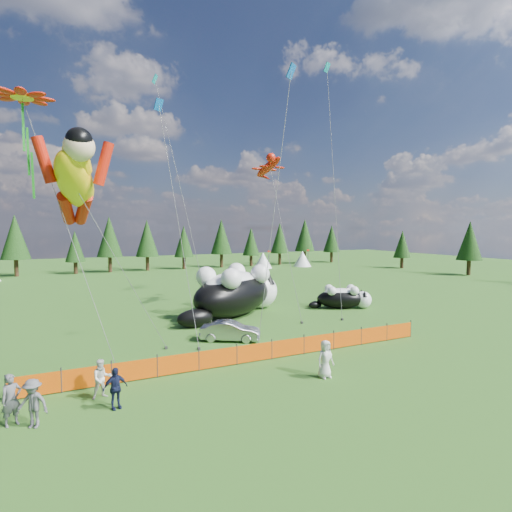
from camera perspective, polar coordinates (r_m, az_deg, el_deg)
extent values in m
plane|color=#0E3D0B|center=(24.00, -3.35, -12.78)|extent=(160.00, 160.00, 0.00)
cylinder|color=#262626|center=(19.49, -32.17, -15.71)|extent=(0.06, 0.06, 1.10)
cylinder|color=#262626|center=(19.36, -26.05, -15.64)|extent=(0.06, 0.06, 1.10)
cylinder|color=#262626|center=(19.43, -19.92, -15.40)|extent=(0.06, 0.06, 1.10)
cylinder|color=#262626|center=(19.70, -13.92, -15.00)|extent=(0.06, 0.06, 1.10)
cylinder|color=#262626|center=(20.17, -8.17, -14.46)|extent=(0.06, 0.06, 1.10)
cylinder|color=#262626|center=(20.82, -2.75, -13.83)|extent=(0.06, 0.06, 1.10)
cylinder|color=#262626|center=(21.64, 2.26, -13.13)|extent=(0.06, 0.06, 1.10)
cylinder|color=#262626|center=(22.60, 6.86, -12.41)|extent=(0.06, 0.06, 1.10)
cylinder|color=#262626|center=(23.70, 11.03, -11.68)|extent=(0.06, 0.06, 1.10)
cylinder|color=#262626|center=(24.91, 14.79, -10.96)|extent=(0.06, 0.06, 1.10)
cylinder|color=#262626|center=(26.21, 18.18, -10.28)|extent=(0.06, 0.06, 1.10)
cylinder|color=#262626|center=(27.60, 21.22, -9.63)|extent=(0.06, 0.06, 1.10)
cube|color=#D94A04|center=(19.41, -29.11, -15.84)|extent=(2.00, 0.04, 0.90)
cube|color=#D94A04|center=(19.38, -22.98, -15.68)|extent=(2.00, 0.04, 0.90)
cube|color=#D94A04|center=(19.55, -16.90, -15.36)|extent=(2.00, 0.04, 0.90)
cube|color=#D94A04|center=(19.93, -11.01, -14.88)|extent=(2.00, 0.04, 0.90)
cube|color=#D94A04|center=(20.49, -5.41, -14.29)|extent=(2.00, 0.04, 0.90)
cube|color=#D94A04|center=(21.23, -0.19, -13.62)|extent=(2.00, 0.04, 0.90)
cube|color=#D94A04|center=(22.12, 4.61, -12.90)|extent=(2.00, 0.04, 0.90)
cube|color=#D94A04|center=(23.15, 8.99, -12.16)|extent=(2.00, 0.04, 0.90)
cube|color=#D94A04|center=(24.30, 12.96, -11.43)|extent=(2.00, 0.04, 0.90)
cube|color=#D94A04|center=(25.56, 16.53, -10.72)|extent=(2.00, 0.04, 0.90)
cube|color=#D94A04|center=(26.91, 19.74, -10.05)|extent=(2.00, 0.04, 0.90)
ellipsoid|color=black|center=(31.60, -3.27, -5.59)|extent=(9.13, 7.57, 3.32)
ellipsoid|color=white|center=(31.48, -3.27, -4.10)|extent=(6.81, 5.58, 2.03)
sphere|color=white|center=(34.77, 0.60, -5.01)|extent=(2.95, 2.95, 2.95)
sphere|color=#E95A7D|center=(35.81, 1.70, -4.75)|extent=(0.41, 0.41, 0.41)
ellipsoid|color=black|center=(28.45, -8.70, -8.79)|extent=(2.88, 2.43, 1.29)
cone|color=black|center=(34.13, 1.85, -3.18)|extent=(1.03, 1.03, 1.03)
cone|color=black|center=(35.09, -0.61, -2.98)|extent=(1.03, 1.03, 1.03)
sphere|color=white|center=(33.71, -2.83, -2.29)|extent=(1.55, 1.55, 1.55)
sphere|color=white|center=(32.35, 0.59, -2.56)|extent=(1.55, 1.55, 1.55)
sphere|color=white|center=(30.70, -7.15, -2.94)|extent=(1.55, 1.55, 1.55)
sphere|color=white|center=(29.20, -3.58, -3.27)|extent=(1.55, 1.55, 1.55)
ellipsoid|color=black|center=(35.44, 12.01, -5.99)|extent=(4.57, 3.46, 1.66)
ellipsoid|color=white|center=(35.37, 12.02, -5.33)|extent=(3.42, 2.54, 1.01)
sphere|color=white|center=(35.95, 15.02, -6.05)|extent=(1.47, 1.47, 1.47)
sphere|color=#E95A7D|center=(36.14, 15.98, -6.02)|extent=(0.21, 0.21, 0.21)
ellipsoid|color=black|center=(35.09, 8.47, -6.89)|extent=(1.44, 1.11, 0.64)
cone|color=black|center=(35.44, 15.24, -5.23)|extent=(0.52, 0.52, 0.52)
cone|color=black|center=(36.28, 14.84, -5.01)|extent=(0.52, 0.52, 0.52)
sphere|color=white|center=(36.14, 13.38, -4.57)|extent=(0.77, 0.77, 0.77)
sphere|color=white|center=(34.99, 13.88, -4.85)|extent=(0.77, 0.77, 0.77)
sphere|color=white|center=(35.69, 10.37, -4.63)|extent=(0.77, 0.77, 0.77)
sphere|color=white|center=(34.54, 10.77, -4.92)|extent=(0.77, 0.77, 0.77)
imported|color=#ABABAF|center=(25.03, -3.69, -10.63)|extent=(3.81, 2.96, 1.21)
imported|color=#525257|center=(17.14, -31.57, -17.11)|extent=(0.80, 0.69, 1.84)
imported|color=silver|center=(18.12, -21.17, -16.01)|extent=(0.85, 0.58, 1.61)
imported|color=#131836|center=(16.96, -19.48, -17.37)|extent=(1.03, 0.69, 1.61)
imported|color=#525257|center=(16.64, -29.29, -17.89)|extent=(1.25, 1.07, 1.72)
imported|color=silver|center=(19.33, 9.87, -14.30)|extent=(0.88, 0.60, 1.75)
cylinder|color=#595959|center=(21.93, -18.22, -2.17)|extent=(0.03, 0.03, 10.21)
cube|color=#262626|center=(24.02, -12.73, -12.65)|extent=(0.15, 0.15, 0.16)
cylinder|color=#595959|center=(32.75, 3.90, 2.92)|extent=(0.03, 0.03, 15.02)
cube|color=#262626|center=(29.53, 6.56, -9.43)|extent=(0.15, 0.15, 0.16)
cylinder|color=#595959|center=(20.91, -25.17, 3.30)|extent=(0.03, 0.03, 14.72)
cube|color=#262626|center=(19.74, -18.76, -16.50)|extent=(0.15, 0.15, 0.16)
cube|color=#1A8F1E|center=(23.79, -30.19, 12.81)|extent=(0.21, 0.21, 4.71)
cylinder|color=#595959|center=(25.47, -11.22, 5.71)|extent=(0.03, 0.03, 16.41)
cube|color=#262626|center=(23.53, -8.16, -12.95)|extent=(0.15, 0.15, 0.16)
cylinder|color=#595959|center=(33.60, 11.08, 10.17)|extent=(0.03, 0.03, 21.84)
cube|color=#262626|center=(31.02, 12.20, -8.84)|extent=(0.15, 0.15, 0.16)
cylinder|color=#595959|center=(22.70, 2.67, 6.85)|extent=(0.03, 0.03, 16.06)
cube|color=#262626|center=(22.68, 0.17, -13.56)|extent=(0.15, 0.15, 0.16)
cylinder|color=#595959|center=(31.38, -10.61, 8.97)|extent=(0.03, 0.03, 20.70)
cube|color=#262626|center=(28.66, -6.25, -9.84)|extent=(0.15, 0.15, 0.16)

